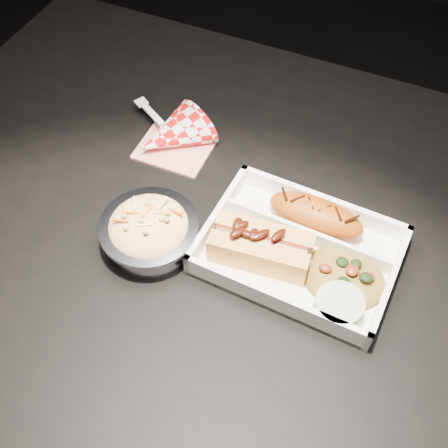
{
  "coord_description": "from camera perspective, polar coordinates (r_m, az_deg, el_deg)",
  "views": [
    {
      "loc": [
        0.14,
        -0.44,
        1.38
      ],
      "look_at": [
        -0.04,
        -0.05,
        0.81
      ],
      "focal_mm": 45.0,
      "sensor_mm": 36.0,
      "label": 1
    }
  ],
  "objects": [
    {
      "name": "fried_pastry",
      "position": [
        0.77,
        9.32,
        0.91
      ],
      "size": [
        0.14,
        0.06,
        0.04
      ],
      "primitive_type": "ellipsoid",
      "rotation": [
        0.0,
        0.0,
        -0.04
      ],
      "color": "#A04910",
      "rests_on": "food_tray"
    },
    {
      "name": "foil_coleslaw_cup",
      "position": [
        0.75,
        -7.61,
        -0.58
      ],
      "size": [
        0.13,
        0.13,
        0.07
      ],
      "color": "silver",
      "rests_on": "dining_table"
    },
    {
      "name": "floor",
      "position": [
        1.48,
        2.22,
        -18.77
      ],
      "size": [
        4.0,
        4.0,
        0.05
      ],
      "primitive_type": "cube",
      "color": "black",
      "rests_on": "ground"
    },
    {
      "name": "napkin_fork",
      "position": [
        0.89,
        -5.38,
        8.92
      ],
      "size": [
        0.16,
        0.15,
        0.1
      ],
      "rotation": [
        0.0,
        0.0,
        -0.53
      ],
      "color": "red",
      "rests_on": "dining_table"
    },
    {
      "name": "food_tray",
      "position": [
        0.75,
        7.65,
        -2.91
      ],
      "size": [
        0.26,
        0.19,
        0.04
      ],
      "rotation": [
        0.0,
        0.0,
        -0.04
      ],
      "color": "white",
      "rests_on": "dining_table"
    },
    {
      "name": "fried_rice_mound",
      "position": [
        0.73,
        12.14,
        -4.86
      ],
      "size": [
        0.11,
        0.1,
        0.03
      ],
      "primitive_type": "ellipsoid",
      "rotation": [
        0.0,
        0.0,
        -0.04
      ],
      "color": "olive",
      "rests_on": "food_tray"
    },
    {
      "name": "cupcake_liner",
      "position": [
        0.71,
        11.56,
        -8.31
      ],
      "size": [
        0.06,
        0.06,
        0.03
      ],
      "primitive_type": "cylinder",
      "color": "#A1BA8D",
      "rests_on": "food_tray"
    },
    {
      "name": "hotdog",
      "position": [
        0.73,
        3.79,
        -2.18
      ],
      "size": [
        0.14,
        0.07,
        0.06
      ],
      "rotation": [
        0.0,
        0.0,
        0.11
      ],
      "color": "#E8A74F",
      "rests_on": "food_tray"
    },
    {
      "name": "dining_table",
      "position": [
        0.86,
        3.64,
        -4.3
      ],
      "size": [
        1.2,
        0.8,
        0.75
      ],
      "color": "black",
      "rests_on": "ground"
    }
  ]
}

